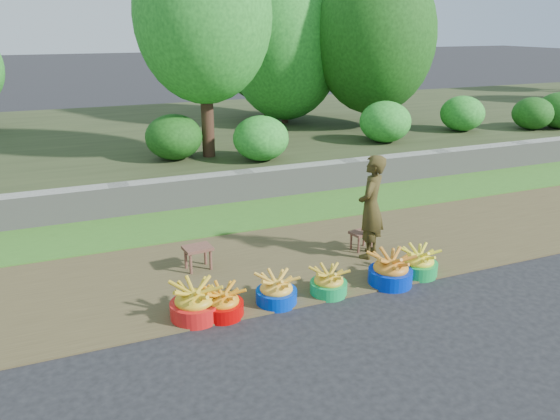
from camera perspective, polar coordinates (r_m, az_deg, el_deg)
name	(u,v)px	position (r m, az deg, el deg)	size (l,w,h in m)	color
ground_plane	(355,296)	(6.72, 7.84, -8.94)	(120.00, 120.00, 0.00)	black
dirt_shoulder	(310,257)	(7.70, 3.16, -4.92)	(80.00, 2.50, 0.02)	#4D4327
grass_verge	(260,213)	(9.41, -2.11, -0.32)	(80.00, 1.50, 0.04)	#397423
retaining_wall	(244,186)	(10.10, -3.83, 2.52)	(80.00, 0.35, 0.55)	gray
earth_bank	(183,138)	(14.70, -10.12, 7.38)	(80.00, 10.00, 0.50)	#313A1F
vegetation	(7,43)	(13.49, -26.66, 15.34)	(37.24, 7.28, 4.74)	#382217
basin_a	(195,303)	(6.20, -8.89, -9.58)	(0.56, 0.56, 0.42)	red
basin_b	(223,303)	(6.22, -6.01, -9.66)	(0.47, 0.47, 0.35)	#B80203
basin_c	(276,291)	(6.44, -0.38, -8.44)	(0.48, 0.48, 0.36)	#002FBB
basin_d	(329,283)	(6.67, 5.10, -7.58)	(0.45, 0.45, 0.34)	#0E9C47
basin_e	(391,270)	(7.01, 11.48, -6.21)	(0.55, 0.55, 0.41)	#0026BF
basin_f	(418,263)	(7.35, 14.27, -5.39)	(0.50, 0.50, 0.37)	#10993E
stool_left	(198,251)	(7.29, -8.59, -4.27)	(0.39, 0.31, 0.32)	brown
stool_right	(362,235)	(7.92, 8.52, -2.61)	(0.35, 0.29, 0.28)	brown
vendor_woman	(371,207)	(7.56, 9.48, 0.33)	(0.53, 0.35, 1.45)	black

